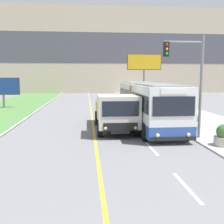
# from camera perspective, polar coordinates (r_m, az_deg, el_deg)

# --- Properties ---
(apartment_block_background) EXTENTS (80.00, 8.04, 18.18)m
(apartment_block_background) POSITION_cam_1_polar(r_m,az_deg,el_deg) (60.62, -5.26, 12.94)
(apartment_block_background) COLOR #BCAD93
(apartment_block_background) RESTS_ON ground_plane
(city_bus) EXTENTS (2.66, 11.86, 3.09)m
(city_bus) POSITION_cam_1_polar(r_m,az_deg,el_deg) (19.27, 7.67, 1.75)
(city_bus) COLOR white
(city_bus) RESTS_ON ground_plane
(dump_truck) EXTENTS (2.52, 6.87, 2.44)m
(dump_truck) POSITION_cam_1_polar(r_m,az_deg,el_deg) (16.68, 0.93, -0.32)
(dump_truck) COLOR black
(dump_truck) RESTS_ON ground_plane
(car_distant) EXTENTS (1.80, 4.30, 1.45)m
(car_distant) POSITION_cam_1_polar(r_m,az_deg,el_deg) (31.58, 2.34, 2.51)
(car_distant) COLOR silver
(car_distant) RESTS_ON ground_plane
(traffic_light_mast) EXTENTS (2.28, 0.32, 5.83)m
(traffic_light_mast) POSITION_cam_1_polar(r_m,az_deg,el_deg) (15.31, 16.67, 8.00)
(traffic_light_mast) COLOR slate
(traffic_light_mast) RESTS_ON ground_plane
(billboard_large) EXTENTS (4.99, 0.24, 6.76)m
(billboard_large) POSITION_cam_1_polar(r_m,az_deg,el_deg) (38.67, 7.02, 10.27)
(billboard_large) COLOR #59595B
(billboard_large) RESTS_ON ground_plane
(billboard_small) EXTENTS (3.67, 0.24, 3.43)m
(billboard_small) POSITION_cam_1_polar(r_m,az_deg,el_deg) (32.21, -22.63, 5.03)
(billboard_small) COLOR #59595B
(billboard_small) RESTS_ON ground_plane
(planter_round_near) EXTENTS (0.96, 0.96, 1.10)m
(planter_round_near) POSITION_cam_1_polar(r_m,az_deg,el_deg) (14.44, 23.15, -4.87)
(planter_round_near) COLOR #B7B2A8
(planter_round_near) RESTS_ON sidewalk_right
(planter_round_second) EXTENTS (0.97, 0.97, 1.14)m
(planter_round_second) POSITION_cam_1_polar(r_m,az_deg,el_deg) (18.03, 17.07, -2.12)
(planter_round_second) COLOR #B7B2A8
(planter_round_second) RESTS_ON sidewalk_right
(planter_round_third) EXTENTS (0.88, 0.88, 1.01)m
(planter_round_third) POSITION_cam_1_polar(r_m,az_deg,el_deg) (21.80, 13.17, -0.47)
(planter_round_third) COLOR #B7B2A8
(planter_round_third) RESTS_ON sidewalk_right
(planter_round_far) EXTENTS (0.94, 0.94, 1.07)m
(planter_round_far) POSITION_cam_1_polar(r_m,az_deg,el_deg) (25.62, 10.19, 0.86)
(planter_round_far) COLOR #B7B2A8
(planter_round_far) RESTS_ON sidewalk_right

